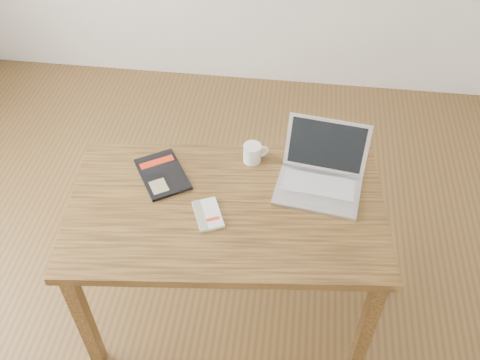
# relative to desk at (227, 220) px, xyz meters

# --- Properties ---
(room) EXTENTS (4.04, 4.04, 2.70)m
(room) POSITION_rel_desk_xyz_m (-0.25, -0.01, 0.69)
(room) COLOR #543B1D
(room) RESTS_ON ground
(desk) EXTENTS (1.40, 0.89, 0.75)m
(desk) POSITION_rel_desk_xyz_m (0.00, 0.00, 0.00)
(desk) COLOR #503618
(desk) RESTS_ON ground
(white_guidebook) EXTENTS (0.16, 0.19, 0.01)m
(white_guidebook) POSITION_rel_desk_xyz_m (-0.07, -0.06, 0.10)
(white_guidebook) COLOR silver
(white_guidebook) RESTS_ON desk
(black_guidebook) EXTENTS (0.30, 0.33, 0.01)m
(black_guidebook) POSITION_rel_desk_xyz_m (-0.31, 0.14, 0.10)
(black_guidebook) COLOR black
(black_guidebook) RESTS_ON desk
(laptop) EXTENTS (0.40, 0.38, 0.24)m
(laptop) POSITION_rel_desk_xyz_m (0.38, 0.19, 0.14)
(laptop) COLOR #BCBCC1
(laptop) RESTS_ON desk
(coffee_mug) EXTENTS (0.11, 0.08, 0.09)m
(coffee_mug) POSITION_rel_desk_xyz_m (0.08, 0.29, 0.13)
(coffee_mug) COLOR white
(coffee_mug) RESTS_ON desk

